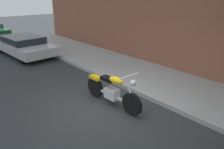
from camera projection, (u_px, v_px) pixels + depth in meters
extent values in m
plane|color=#303335|center=(104.00, 108.00, 6.63)|extent=(60.00, 60.00, 0.00)
cube|color=#A1A1A1|center=(163.00, 82.00, 8.32)|extent=(23.18, 2.86, 0.14)
cylinder|color=black|center=(132.00, 104.00, 6.15)|extent=(0.66, 0.14, 0.66)
cylinder|color=black|center=(95.00, 87.00, 7.27)|extent=(0.66, 0.14, 0.66)
cube|color=silver|center=(112.00, 93.00, 6.69)|extent=(0.45, 0.30, 0.32)
cube|color=silver|center=(112.00, 95.00, 6.72)|extent=(1.47, 0.14, 0.06)
ellipsoid|color=yellow|center=(116.00, 80.00, 6.40)|extent=(0.53, 0.28, 0.22)
cube|color=black|center=(108.00, 79.00, 6.67)|extent=(0.49, 0.26, 0.10)
cube|color=yellow|center=(96.00, 77.00, 7.12)|extent=(0.45, 0.26, 0.10)
cylinder|color=silver|center=(131.00, 94.00, 6.09)|extent=(0.27, 0.06, 0.58)
cylinder|color=silver|center=(130.00, 76.00, 5.95)|extent=(0.07, 0.70, 0.04)
sphere|color=silver|center=(133.00, 83.00, 5.91)|extent=(0.17, 0.17, 0.17)
cylinder|color=silver|center=(110.00, 92.00, 7.00)|extent=(0.80, 0.12, 0.09)
cylinder|color=black|center=(51.00, 51.00, 11.68)|extent=(0.65, 0.26, 0.64)
cylinder|color=black|center=(22.00, 57.00, 10.66)|extent=(0.65, 0.26, 0.64)
cylinder|color=black|center=(27.00, 43.00, 13.59)|extent=(0.65, 0.26, 0.64)
cylinder|color=black|center=(1.00, 47.00, 12.57)|extent=(0.65, 0.26, 0.64)
cube|color=#B7BABF|center=(25.00, 47.00, 12.07)|extent=(4.53, 2.15, 0.45)
cube|color=#1E2328|center=(23.00, 40.00, 12.02)|extent=(2.40, 1.79, 0.40)
cylinder|color=black|center=(6.00, 34.00, 16.58)|extent=(0.66, 0.28, 0.64)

